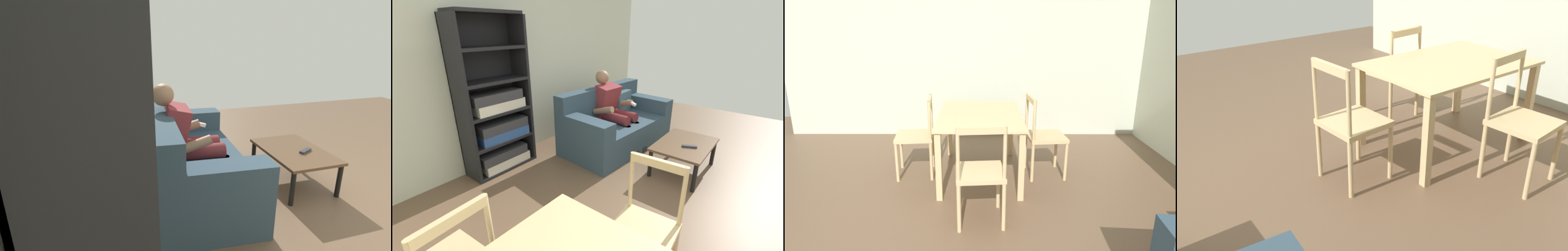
# 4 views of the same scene
# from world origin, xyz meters

# --- Properties ---
(ground_plane) EXTENTS (8.53, 8.53, 0.00)m
(ground_plane) POSITION_xyz_m (0.00, 0.00, 0.00)
(ground_plane) COLOR brown
(wall_back) EXTENTS (6.53, 0.12, 2.78)m
(wall_back) POSITION_xyz_m (0.00, 2.78, 1.39)
(wall_back) COLOR beige
(wall_back) RESTS_ON ground_plane
(couch) EXTENTS (1.87, 1.05, 0.91)m
(couch) POSITION_xyz_m (1.20, 1.73, 0.34)
(couch) COLOR #2D4251
(couch) RESTS_ON ground_plane
(person_lounging) EXTENTS (0.62, 0.90, 1.17)m
(person_lounging) POSITION_xyz_m (1.18, 1.76, 0.60)
(person_lounging) COLOR maroon
(person_lounging) RESTS_ON ground_plane
(coffee_table) EXTENTS (0.88, 0.62, 0.39)m
(coffee_table) POSITION_xyz_m (1.06, 0.57, 0.34)
(coffee_table) COLOR brown
(coffee_table) RESTS_ON ground_plane
(tv_remote) EXTENTS (0.12, 0.17, 0.02)m
(tv_remote) POSITION_xyz_m (0.99, 0.49, 0.40)
(tv_remote) COLOR #2D2D38
(tv_remote) RESTS_ON coffee_table
(bookshelf) EXTENTS (0.87, 0.36, 1.96)m
(bookshelf) POSITION_xyz_m (-0.34, 2.53, 0.76)
(bookshelf) COLOR black
(bookshelf) RESTS_ON ground_plane
(dining_chair_facing_couch) EXTENTS (0.45, 0.45, 0.94)m
(dining_chair_facing_couch) POSITION_xyz_m (-0.70, 0.26, 0.47)
(dining_chair_facing_couch) COLOR #D1B27F
(dining_chair_facing_couch) RESTS_ON ground_plane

